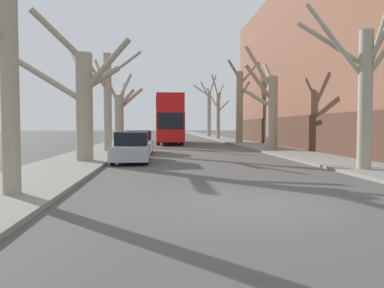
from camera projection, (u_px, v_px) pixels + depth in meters
The scene contains 16 objects.
ground_plane at pixel (257, 204), 8.35m from camera, with size 300.00×300.00×0.00m, color #4C4947.
sidewalk_left at pixel (134, 137), 57.57m from camera, with size 3.25×120.00×0.12m, color gray.
sidewalk_right at pixel (213, 137), 58.63m from camera, with size 3.25×120.00×0.12m, color gray.
building_facade_right at pixel (338, 67), 31.49m from camera, with size 10.08×31.25×13.55m.
street_tree_left_0 at pixel (4, 62), 8.83m from camera, with size 2.04×2.52×6.78m.
street_tree_left_1 at pixel (82, 97), 17.71m from camera, with size 5.45×3.79×6.94m.
street_tree_left_2 at pixel (107, 98), 25.03m from camera, with size 3.89×2.30×6.74m.
street_tree_left_3 at pixel (120, 113), 33.46m from camera, with size 3.47×3.02×6.68m.
street_tree_right_0 at pixel (365, 84), 14.17m from camera, with size 3.77×2.82×7.32m.
street_tree_right_1 at pixel (270, 107), 26.34m from camera, with size 2.65×2.77×7.38m.
street_tree_right_2 at pixel (240, 104), 37.78m from camera, with size 3.53×1.77×8.30m.
street_tree_right_3 at pixel (218, 112), 49.85m from camera, with size 3.05×3.58×8.42m.
street_tree_right_4 at pixel (209, 110), 60.28m from camera, with size 3.49×3.96×9.67m.
double_decker_bus at pixel (169, 117), 37.82m from camera, with size 2.54×11.07×4.68m.
parked_car_0 at pixel (132, 148), 18.40m from camera, with size 1.73×4.59×1.47m.
parked_car_1 at pixel (139, 143), 24.33m from camera, with size 1.79×4.03×1.47m.
Camera 1 is at (-2.16, -8.12, 1.75)m, focal length 35.00 mm.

